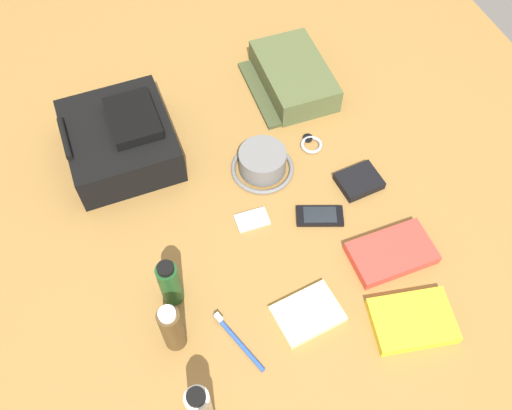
{
  "coord_description": "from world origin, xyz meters",
  "views": [
    {
      "loc": [
        -0.72,
        0.28,
        1.24
      ],
      "look_at": [
        0.0,
        0.0,
        0.04
      ],
      "focal_mm": 39.2,
      "sensor_mm": 36.0,
      "label": 1
    }
  ],
  "objects_px": {
    "toiletry_pouch": "(292,77)",
    "cell_phone": "(320,216)",
    "paperback_novel": "(412,321)",
    "shampoo_bottle": "(170,283)",
    "wristwatch": "(311,144)",
    "media_player": "(252,220)",
    "bucket_hat": "(262,163)",
    "toothbrush": "(236,338)",
    "cologne_bottle": "(172,328)",
    "wallet": "(359,181)",
    "toothpaste_tube": "(199,405)",
    "notepad": "(308,314)",
    "backpack": "(121,139)",
    "travel_guidebook": "(391,253)"
  },
  "relations": [
    {
      "from": "shampoo_bottle",
      "to": "paperback_novel",
      "type": "bearing_deg",
      "value": -117.68
    },
    {
      "from": "backpack",
      "to": "wristwatch",
      "type": "distance_m",
      "value": 0.53
    },
    {
      "from": "paperback_novel",
      "to": "wallet",
      "type": "xyz_separation_m",
      "value": [
        0.4,
        -0.06,
        0.0
      ]
    },
    {
      "from": "toothbrush",
      "to": "bucket_hat",
      "type": "bearing_deg",
      "value": -28.54
    },
    {
      "from": "shampoo_bottle",
      "to": "travel_guidebook",
      "type": "height_order",
      "value": "shampoo_bottle"
    },
    {
      "from": "bucket_hat",
      "to": "cologne_bottle",
      "type": "bearing_deg",
      "value": 136.65
    },
    {
      "from": "media_player",
      "to": "wristwatch",
      "type": "bearing_deg",
      "value": -54.37
    },
    {
      "from": "paperback_novel",
      "to": "toiletry_pouch",
      "type": "bearing_deg",
      "value": -2.63
    },
    {
      "from": "toiletry_pouch",
      "to": "cologne_bottle",
      "type": "distance_m",
      "value": 0.85
    },
    {
      "from": "media_player",
      "to": "toothbrush",
      "type": "distance_m",
      "value": 0.32
    },
    {
      "from": "toothpaste_tube",
      "to": "paperback_novel",
      "type": "bearing_deg",
      "value": -88.22
    },
    {
      "from": "shampoo_bottle",
      "to": "travel_guidebook",
      "type": "relative_size",
      "value": 0.77
    },
    {
      "from": "backpack",
      "to": "toiletry_pouch",
      "type": "height_order",
      "value": "backpack"
    },
    {
      "from": "shampoo_bottle",
      "to": "wristwatch",
      "type": "height_order",
      "value": "shampoo_bottle"
    },
    {
      "from": "toothpaste_tube",
      "to": "notepad",
      "type": "height_order",
      "value": "toothpaste_tube"
    },
    {
      "from": "paperback_novel",
      "to": "wristwatch",
      "type": "bearing_deg",
      "value": 0.31
    },
    {
      "from": "wristwatch",
      "to": "toothbrush",
      "type": "bearing_deg",
      "value": 139.41
    },
    {
      "from": "bucket_hat",
      "to": "wristwatch",
      "type": "xyz_separation_m",
      "value": [
        0.03,
        -0.16,
        -0.02
      ]
    },
    {
      "from": "shampoo_bottle",
      "to": "media_player",
      "type": "relative_size",
      "value": 1.82
    },
    {
      "from": "travel_guidebook",
      "to": "toothpaste_tube",
      "type": "bearing_deg",
      "value": 108.7
    },
    {
      "from": "backpack",
      "to": "wallet",
      "type": "bearing_deg",
      "value": -120.15
    },
    {
      "from": "cologne_bottle",
      "to": "cell_phone",
      "type": "relative_size",
      "value": 1.24
    },
    {
      "from": "backpack",
      "to": "cologne_bottle",
      "type": "relative_size",
      "value": 1.85
    },
    {
      "from": "backpack",
      "to": "cell_phone",
      "type": "distance_m",
      "value": 0.57
    },
    {
      "from": "media_player",
      "to": "wristwatch",
      "type": "relative_size",
      "value": 1.21
    },
    {
      "from": "notepad",
      "to": "backpack",
      "type": "bearing_deg",
      "value": 17.82
    },
    {
      "from": "toiletry_pouch",
      "to": "wristwatch",
      "type": "relative_size",
      "value": 4.19
    },
    {
      "from": "toiletry_pouch",
      "to": "wallet",
      "type": "xyz_separation_m",
      "value": [
        -0.4,
        -0.03,
        -0.03
      ]
    },
    {
      "from": "paperback_novel",
      "to": "toothbrush",
      "type": "bearing_deg",
      "value": 74.58
    },
    {
      "from": "toiletry_pouch",
      "to": "cologne_bottle",
      "type": "relative_size",
      "value": 1.79
    },
    {
      "from": "bucket_hat",
      "to": "cell_phone",
      "type": "xyz_separation_m",
      "value": [
        -0.2,
        -0.08,
        -0.02
      ]
    },
    {
      "from": "toiletry_pouch",
      "to": "wallet",
      "type": "height_order",
      "value": "toiletry_pouch"
    },
    {
      "from": "backpack",
      "to": "toothpaste_tube",
      "type": "distance_m",
      "value": 0.74
    },
    {
      "from": "bucket_hat",
      "to": "toothbrush",
      "type": "bearing_deg",
      "value": 151.46
    },
    {
      "from": "cell_phone",
      "to": "shampoo_bottle",
      "type": "bearing_deg",
      "value": 100.56
    },
    {
      "from": "cologne_bottle",
      "to": "media_player",
      "type": "xyz_separation_m",
      "value": [
        0.24,
        -0.27,
        -0.08
      ]
    },
    {
      "from": "bucket_hat",
      "to": "toothpaste_tube",
      "type": "bearing_deg",
      "value": 147.27
    },
    {
      "from": "toiletry_pouch",
      "to": "cell_phone",
      "type": "relative_size",
      "value": 2.22
    },
    {
      "from": "wristwatch",
      "to": "toiletry_pouch",
      "type": "bearing_deg",
      "value": -9.69
    },
    {
      "from": "shampoo_bottle",
      "to": "wallet",
      "type": "height_order",
      "value": "shampoo_bottle"
    },
    {
      "from": "travel_guidebook",
      "to": "wallet",
      "type": "distance_m",
      "value": 0.23
    },
    {
      "from": "toothpaste_tube",
      "to": "toiletry_pouch",
      "type": "bearing_deg",
      "value": -34.2
    },
    {
      "from": "shampoo_bottle",
      "to": "cell_phone",
      "type": "relative_size",
      "value": 1.17
    },
    {
      "from": "bucket_hat",
      "to": "travel_guidebook",
      "type": "distance_m",
      "value": 0.41
    },
    {
      "from": "cell_phone",
      "to": "paperback_novel",
      "type": "bearing_deg",
      "value": -166.78
    },
    {
      "from": "media_player",
      "to": "shampoo_bottle",
      "type": "bearing_deg",
      "value": 117.58
    },
    {
      "from": "wristwatch",
      "to": "shampoo_bottle",
      "type": "bearing_deg",
      "value": 121.73
    },
    {
      "from": "bucket_hat",
      "to": "paperback_novel",
      "type": "xyz_separation_m",
      "value": [
        -0.53,
        -0.16,
        -0.02
      ]
    },
    {
      "from": "shampoo_bottle",
      "to": "media_player",
      "type": "height_order",
      "value": "shampoo_bottle"
    },
    {
      "from": "wallet",
      "to": "travel_guidebook",
      "type": "bearing_deg",
      "value": 169.24
    }
  ]
}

